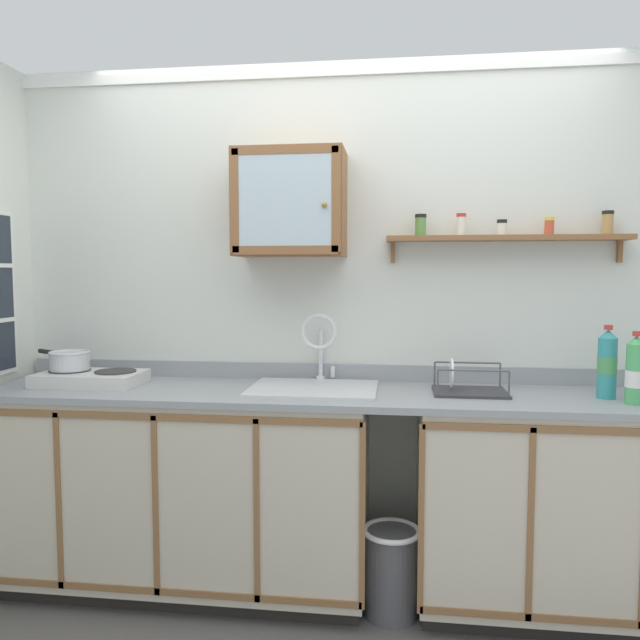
% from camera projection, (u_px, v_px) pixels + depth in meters
% --- Properties ---
extents(floor, '(6.29, 6.29, 0.00)m').
position_uv_depth(floor, '(333.00, 630.00, 2.53)').
color(floor, '#565451').
rests_on(floor, ground).
extents(back_wall, '(3.89, 0.07, 2.49)m').
position_uv_depth(back_wall, '(345.00, 319.00, 3.01)').
color(back_wall, silver).
rests_on(back_wall, ground).
extents(lower_cabinet_run, '(1.77, 0.59, 0.93)m').
position_uv_depth(lower_cabinet_run, '(180.00, 490.00, 2.85)').
color(lower_cabinet_run, black).
rests_on(lower_cabinet_run, ground).
extents(lower_cabinet_run_right, '(1.29, 0.59, 0.93)m').
position_uv_depth(lower_cabinet_run_right, '(566.00, 508.00, 2.63)').
color(lower_cabinet_run_right, black).
rests_on(lower_cabinet_run_right, ground).
extents(countertop, '(3.25, 0.61, 0.03)m').
position_uv_depth(countertop, '(339.00, 394.00, 2.72)').
color(countertop, gray).
rests_on(countertop, lower_cabinet_run).
extents(backsplash, '(3.25, 0.02, 0.08)m').
position_uv_depth(backsplash, '(345.00, 372.00, 2.99)').
color(backsplash, gray).
rests_on(backsplash, countertop).
extents(sink, '(0.57, 0.48, 0.44)m').
position_uv_depth(sink, '(314.00, 391.00, 2.77)').
color(sink, silver).
rests_on(sink, countertop).
extents(hot_plate_stove, '(0.48, 0.28, 0.07)m').
position_uv_depth(hot_plate_stove, '(91.00, 378.00, 2.87)').
color(hot_plate_stove, silver).
rests_on(hot_plate_stove, countertop).
extents(saucepan, '(0.33, 0.23, 0.09)m').
position_uv_depth(saucepan, '(69.00, 360.00, 2.90)').
color(saucepan, silver).
rests_on(saucepan, hot_plate_stove).
extents(bottle_soda_green_1, '(0.07, 0.07, 0.30)m').
position_uv_depth(bottle_soda_green_1, '(635.00, 372.00, 2.44)').
color(bottle_soda_green_1, '#4CB266').
rests_on(bottle_soda_green_1, countertop).
extents(bottle_detergent_teal_2, '(0.08, 0.08, 0.31)m').
position_uv_depth(bottle_detergent_teal_2, '(607.00, 364.00, 2.56)').
color(bottle_detergent_teal_2, teal).
rests_on(bottle_detergent_teal_2, countertop).
extents(dish_rack, '(0.32, 0.24, 0.15)m').
position_uv_depth(dish_rack, '(468.00, 388.00, 2.67)').
color(dish_rack, '#333338').
rests_on(dish_rack, countertop).
extents(wall_cabinet, '(0.51, 0.31, 0.49)m').
position_uv_depth(wall_cabinet, '(290.00, 204.00, 2.83)').
color(wall_cabinet, brown).
extents(spice_shelf, '(1.09, 0.14, 0.23)m').
position_uv_depth(spice_shelf, '(506.00, 236.00, 2.79)').
color(spice_shelf, brown).
extents(trash_bin, '(0.26, 0.26, 0.39)m').
position_uv_depth(trash_bin, '(391.00, 570.00, 2.63)').
color(trash_bin, '#4C4C51').
rests_on(trash_bin, ground).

